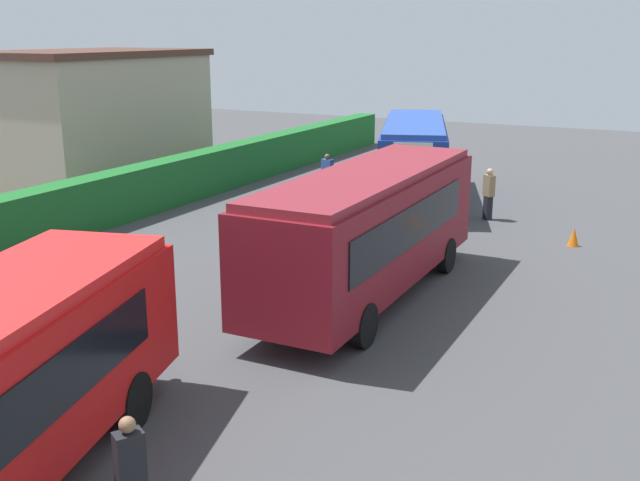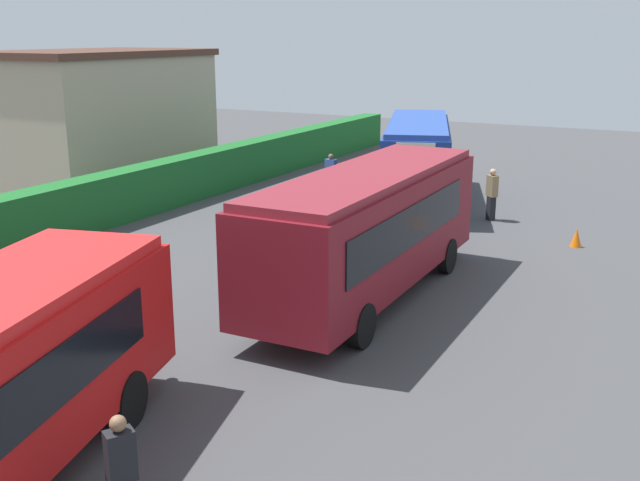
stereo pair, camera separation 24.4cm
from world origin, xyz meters
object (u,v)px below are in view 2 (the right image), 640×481
Objects in this scene: bus_blue at (417,155)px; person_center at (122,472)px; person_right at (492,193)px; traffic_cone at (576,238)px; bus_maroon at (368,226)px; person_far at (331,174)px.

person_center is at bearing -9.00° from bus_blue.
person_right is 3.14× the size of traffic_cone.
person_right reaches higher than traffic_cone.
bus_maroon is 5.53× the size of person_far.
bus_blue is 5.30× the size of person_far.
person_center is 22.30m from person_far.
person_right is at bearing 56.50° from traffic_cone.
bus_maroon is 5.46× the size of person_center.
bus_maroon reaches higher than person_right.
bus_blue is at bearing -48.75° from person_center.
person_right is 1.07× the size of person_far.
traffic_cone is at bearing 96.91° from person_right.
bus_maroon is at bearing -4.79° from bus_blue.
person_center is (-21.71, -4.07, -0.91)m from bus_blue.
person_far is 2.93× the size of traffic_cone.
person_center reaches higher than person_far.
traffic_cone is at bearing -99.74° from person_far.
traffic_cone is (-2.24, -3.39, -0.71)m from person_right.
bus_maroon is 10.31m from person_center.
person_center is at bearing -152.35° from person_far.
person_center is 17.92m from traffic_cone.
person_right is (19.92, 0.51, 0.06)m from person_center.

